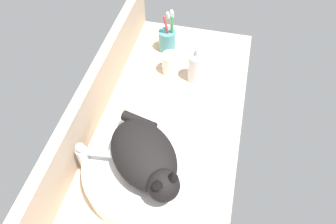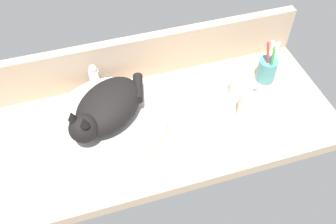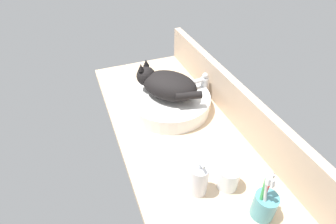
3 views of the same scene
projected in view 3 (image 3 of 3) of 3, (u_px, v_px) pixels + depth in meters
The scene contains 8 objects.
ground_plane at pixel (179, 131), 112.68cm from camera, with size 123.87×52.25×4.00cm, color #D1B28E.
backsplash_panel at pixel (232, 99), 112.59cm from camera, with size 123.87×3.60×17.64cm, color tan.
sink_basin at pixel (170, 102), 120.07cm from camera, with size 36.97×36.97×6.81cm, color white.
cat at pixel (167, 84), 114.71cm from camera, with size 29.94×29.38×14.00cm.
faucet at pixel (202, 85), 123.73cm from camera, with size 3.97×11.86×13.60cm.
soap_dispenser at pixel (198, 179), 83.90cm from camera, with size 6.20×6.20×14.84cm.
toothbrush_cup at pixel (264, 205), 77.79cm from camera, with size 6.99×6.99×18.72cm.
water_glass at pixel (228, 179), 86.78cm from camera, with size 7.00×7.00×8.32cm.
Camera 3 is at (74.93, -33.87, 75.64)cm, focal length 28.00 mm.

